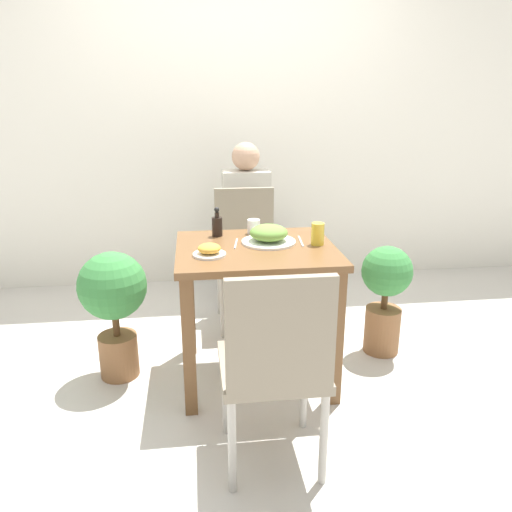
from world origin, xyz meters
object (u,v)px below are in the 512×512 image
object	(u,v)px
potted_plant_left	(114,299)
potted_plant_right	(385,291)
chair_far	(246,249)
food_plate	(269,235)
person_figure	(246,223)
chair_near	(275,361)
juice_glass	(318,234)
drink_cup	(254,227)
side_plate	(209,250)
sauce_bottle	(217,225)

from	to	relation	value
potted_plant_left	potted_plant_right	size ratio (longest dim) A/B	1.08
chair_far	food_plate	distance (m)	0.74
potted_plant_left	person_figure	world-z (taller)	person_figure
chair_near	juice_glass	size ratio (longest dim) A/B	7.81
drink_cup	potted_plant_right	size ratio (longest dim) A/B	0.12
drink_cup	potted_plant_left	distance (m)	0.85
chair_far	side_plate	bearing A→B (deg)	-107.42
side_plate	juice_glass	bearing A→B (deg)	11.75
chair_near	chair_far	xyz separation A→B (m)	(0.05, 1.48, 0.00)
side_plate	drink_cup	distance (m)	0.45
juice_glass	potted_plant_left	world-z (taller)	juice_glass
sauce_bottle	potted_plant_right	distance (m)	1.06
chair_near	chair_far	distance (m)	1.48
potted_plant_left	food_plate	bearing A→B (deg)	-2.17
chair_far	juice_glass	bearing A→B (deg)	-68.27
side_plate	person_figure	xyz separation A→B (m)	(0.31, 1.26, -0.19)
potted_plant_left	drink_cup	bearing A→B (deg)	11.67
side_plate	drink_cup	bearing A→B (deg)	54.80
chair_far	person_figure	world-z (taller)	person_figure
sauce_bottle	potted_plant_right	size ratio (longest dim) A/B	0.25
side_plate	sauce_bottle	size ratio (longest dim) A/B	0.99
chair_near	food_plate	distance (m)	0.85
food_plate	side_plate	bearing A→B (deg)	-150.43
drink_cup	person_figure	world-z (taller)	person_figure
chair_far	potted_plant_left	world-z (taller)	chair_far
drink_cup	potted_plant_left	size ratio (longest dim) A/B	0.11
chair_near	potted_plant_left	size ratio (longest dim) A/B	1.26
potted_plant_right	person_figure	bearing A→B (deg)	126.61
juice_glass	person_figure	bearing A→B (deg)	102.40
food_plate	drink_cup	bearing A→B (deg)	106.45
juice_glass	food_plate	bearing A→B (deg)	165.75
potted_plant_right	side_plate	bearing A→B (deg)	-164.09
person_figure	chair_far	bearing A→B (deg)	-96.23
chair_far	side_plate	xyz separation A→B (m)	(-0.27, -0.86, 0.27)
chair_near	person_figure	bearing A→B (deg)	-92.71
potted_plant_right	chair_far	bearing A→B (deg)	143.48
side_plate	person_figure	world-z (taller)	person_figure
food_plate	person_figure	xyz separation A→B (m)	(-0.00, 1.08, -0.21)
chair_far	food_plate	bearing A→B (deg)	-85.93
side_plate	potted_plant_right	bearing A→B (deg)	15.91
juice_glass	potted_plant_left	bearing A→B (deg)	175.00
food_plate	potted_plant_left	world-z (taller)	food_plate
side_plate	chair_far	bearing A→B (deg)	72.58
side_plate	juice_glass	distance (m)	0.58
drink_cup	chair_far	bearing A→B (deg)	89.06
chair_far	sauce_bottle	bearing A→B (deg)	-112.68
food_plate	chair_near	bearing A→B (deg)	-96.65
chair_near	sauce_bottle	world-z (taller)	sauce_bottle
potted_plant_left	sauce_bottle	bearing A→B (deg)	13.72
chair_near	chair_far	world-z (taller)	same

